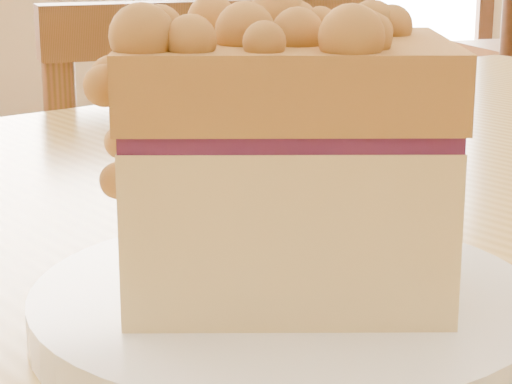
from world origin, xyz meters
TOP-DOWN VIEW (x-y plane):
  - cafe_table_main at (-0.07, 0.06)m, footprint 1.33×1.06m
  - cafe_chair_main at (-0.01, 0.66)m, footprint 0.41×0.41m
  - plate at (-0.22, -0.09)m, footprint 0.21×0.21m
  - cake_slice at (-0.22, -0.10)m, footprint 0.15×0.13m

SIDE VIEW (x-z plane):
  - cafe_chair_main at x=-0.01m, z-range 0.00..0.85m
  - cafe_table_main at x=-0.07m, z-range 0.27..1.02m
  - plate at x=-0.22m, z-range 0.75..0.77m
  - cake_slice at x=-0.22m, z-range 0.77..0.88m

